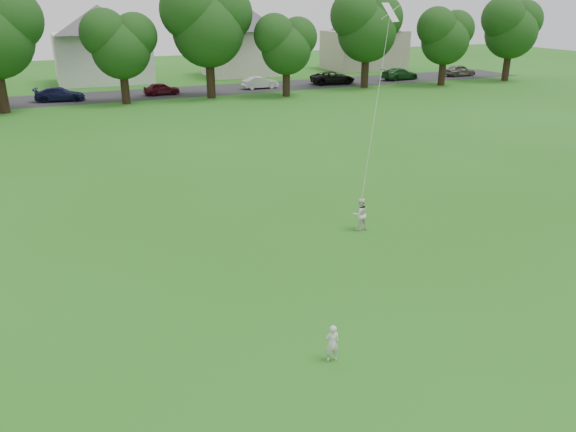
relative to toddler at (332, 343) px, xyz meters
name	(u,v)px	position (x,y,z in m)	size (l,w,h in m)	color
ground	(330,313)	(0.99, 1.98, -0.49)	(160.00, 160.00, 0.00)	#255B14
street	(119,96)	(0.99, 43.98, -0.49)	(90.00, 7.00, 0.01)	#2D2D30
toddler	(332,343)	(0.00, 0.00, 0.00)	(0.36, 0.24, 0.98)	silver
older_boy	(360,214)	(4.90, 7.02, 0.14)	(0.62, 0.48, 1.27)	silver
kite	(375,111)	(5.85, 7.85, 3.88)	(1.43, 1.26, 7.48)	silver
tree_row	(106,26)	(-0.07, 38.51, 5.86)	(82.46, 8.15, 10.91)	black
parked_cars	(186,87)	(7.11, 42.98, 0.14)	(71.28, 2.61, 1.29)	black
house_row	(98,34)	(0.76, 53.98, 4.46)	(76.70, 13.68, 10.03)	beige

